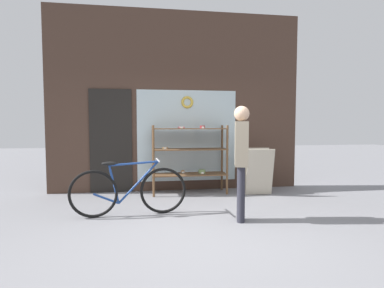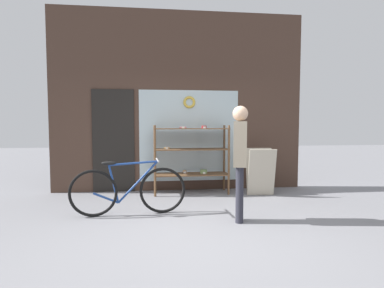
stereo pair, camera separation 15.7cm
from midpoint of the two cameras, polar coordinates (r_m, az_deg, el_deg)
ground_plane at (r=4.03m, az=-0.22°, el=-16.36°), size 30.00×30.00×0.00m
storefront_facade at (r=6.33m, az=-3.83°, el=7.60°), size 5.25×0.13×3.73m
display_case at (r=6.00m, az=-1.21°, el=-1.67°), size 1.49×0.46×1.37m
bicycle at (r=4.71m, az=-12.92°, el=-8.67°), size 1.75×0.46×0.85m
sandwich_board at (r=6.04m, az=11.84°, el=-5.15°), size 0.55×0.42×0.91m
pedestrian at (r=4.28m, az=8.33°, el=-1.89°), size 0.26×0.36×1.65m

